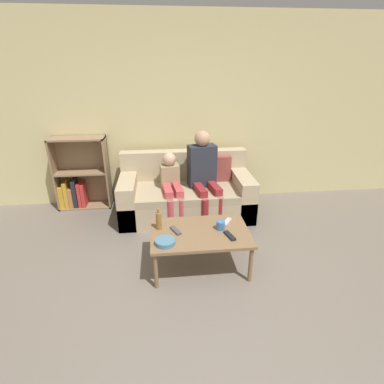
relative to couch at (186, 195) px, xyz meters
The scene contains 13 objects.
ground_plane 2.22m from the couch, 90.43° to the right, with size 22.00×22.00×0.00m, color #70665B.
wall_back 1.16m from the couch, 91.75° to the left, with size 12.00×0.06×2.60m.
couch is the anchor object (origin of this frame).
bookshelf 1.57m from the couch, 165.38° to the left, with size 0.74×0.28×1.03m.
coffee_table 1.21m from the couch, 88.46° to the right, with size 0.99×0.66×0.42m.
person_adult 0.45m from the couch, 18.68° to the right, with size 0.42×0.65×1.17m.
person_child 0.34m from the couch, 148.23° to the right, with size 0.30×0.62×0.89m.
cup_near 1.22m from the couch, 78.34° to the right, with size 0.09×0.09×0.09m.
tv_remote_0 1.20m from the couch, 100.24° to the right, with size 0.11×0.17×0.02m.
tv_remote_1 1.37m from the couch, 77.03° to the right, with size 0.10×0.18×0.02m.
tv_remote_2 1.13m from the couch, 72.43° to the right, with size 0.13×0.17×0.02m.
snack_bowl 1.44m from the couch, 103.06° to the right, with size 0.19×0.19×0.05m.
bottle 1.19m from the couch, 108.80° to the right, with size 0.06×0.06×0.23m.
Camera 1 is at (-0.31, -1.56, 2.00)m, focal length 28.00 mm.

